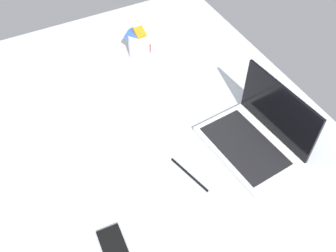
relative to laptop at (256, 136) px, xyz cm
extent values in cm
cube|color=#B7BCC6|center=(-12.48, -36.75, -13.41)|extent=(180.00, 140.00, 18.00)
cube|color=silver|center=(0.28, -3.03, -3.41)|extent=(34.96, 25.92, 2.00)
cube|color=black|center=(0.41, -4.52, -2.21)|extent=(30.43, 19.58, 0.40)
cube|color=black|center=(-0.73, 7.92, 8.09)|extent=(32.95, 4.01, 21.00)
cylinder|color=silver|center=(-63.72, -15.13, 1.09)|extent=(9.00, 9.00, 11.00)
cube|color=red|center=(-63.32, -13.82, -1.34)|extent=(6.49, 7.28, 4.12)
cube|color=yellow|center=(-64.41, -14.10, 0.40)|extent=(5.21, 6.12, 4.61)
cube|color=yellow|center=(-63.22, -14.84, 2.15)|extent=(7.44, 8.24, 6.99)
cube|color=blue|center=(-65.21, -15.59, 3.89)|extent=(7.02, 6.51, 4.72)
cube|color=blue|center=(-64.23, -17.01, 5.63)|extent=(7.93, 7.80, 7.45)
cube|color=orange|center=(-62.93, -14.87, 7.37)|extent=(6.00, 4.53, 4.76)
cube|color=black|center=(13.41, -58.00, -4.01)|extent=(14.34, 7.54, 0.80)
cube|color=black|center=(1.04, -26.61, -4.11)|extent=(16.59, 4.91, 0.60)
camera|label=1|loc=(60.73, -65.22, 100.95)|focal=40.89mm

